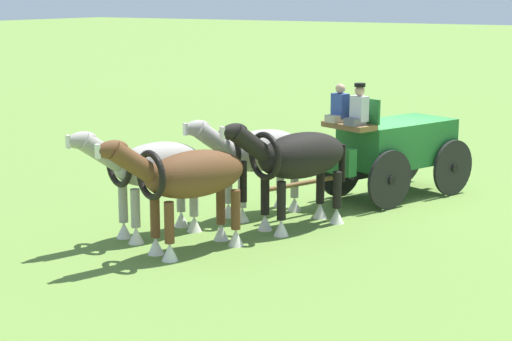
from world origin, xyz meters
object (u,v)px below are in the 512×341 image
object	(u,v)px
show_wagon	(393,145)
draft_horse_lead_near	(189,178)
draft_horse_rear_near	(297,159)
draft_horse_rear_off	(256,154)
draft_horse_lead_off	(151,169)

from	to	relation	value
show_wagon	draft_horse_lead_near	size ratio (longest dim) A/B	1.85
draft_horse_lead_near	draft_horse_rear_near	bearing A→B (deg)	160.37
draft_horse_rear_near	draft_horse_rear_off	size ratio (longest dim) A/B	1.03
show_wagon	draft_horse_lead_near	world-z (taller)	show_wagon
draft_horse_rear_near	draft_horse_rear_off	bearing A→B (deg)	-109.26
draft_horse_rear_off	draft_horse_lead_off	xyz separation A→B (m)	(2.45, -0.88, 0.02)
draft_horse_rear_near	draft_horse_lead_off	size ratio (longest dim) A/B	1.08
draft_horse_rear_near	draft_horse_lead_near	world-z (taller)	draft_horse_rear_near
draft_horse_rear_off	draft_horse_lead_near	bearing A→B (deg)	6.91
draft_horse_rear_off	draft_horse_lead_near	distance (m)	2.91
draft_horse_rear_off	draft_horse_lead_near	xyz separation A→B (m)	(2.89, 0.35, 0.04)
show_wagon	draft_horse_lead_near	bearing A→B (deg)	-13.58
draft_horse_rear_off	draft_horse_rear_near	bearing A→B (deg)	70.74
draft_horse_rear_near	draft_horse_rear_off	distance (m)	1.30
draft_horse_lead_near	draft_horse_lead_off	bearing A→B (deg)	-109.49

